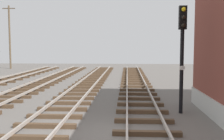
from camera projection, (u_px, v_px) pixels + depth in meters
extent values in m
plane|color=#605B56|center=(119.00, 135.00, 9.73)|extent=(80.00, 80.00, 0.00)
cube|color=#4C3826|center=(147.00, 133.00, 9.66)|extent=(2.50, 0.24, 0.18)
cube|color=#4C3826|center=(144.00, 121.00, 11.26)|extent=(2.50, 0.24, 0.18)
cube|color=#4C3826|center=(142.00, 112.00, 12.87)|extent=(2.50, 0.24, 0.18)
cube|color=#4C3826|center=(140.00, 104.00, 14.47)|extent=(2.50, 0.24, 0.18)
cube|color=#4C3826|center=(139.00, 99.00, 16.07)|extent=(2.50, 0.24, 0.18)
cube|color=#4C3826|center=(138.00, 94.00, 17.67)|extent=(2.50, 0.24, 0.18)
cube|color=#4C3826|center=(137.00, 90.00, 19.27)|extent=(2.50, 0.24, 0.18)
cube|color=#4C3826|center=(136.00, 87.00, 20.87)|extent=(2.50, 0.24, 0.18)
cube|color=#4C3826|center=(136.00, 84.00, 22.47)|extent=(2.50, 0.24, 0.18)
cube|color=#4C3826|center=(135.00, 81.00, 24.08)|extent=(2.50, 0.24, 0.18)
cube|color=#4C3826|center=(135.00, 79.00, 25.68)|extent=(2.50, 0.24, 0.18)
cube|color=#4C3826|center=(134.00, 77.00, 27.28)|extent=(2.50, 0.24, 0.18)
cube|color=#4C3826|center=(134.00, 75.00, 28.88)|extent=(2.50, 0.24, 0.18)
cube|color=#4C3826|center=(133.00, 74.00, 30.48)|extent=(2.50, 0.24, 0.18)
cube|color=#4C3826|center=(133.00, 73.00, 32.08)|extent=(2.50, 0.24, 0.18)
cube|color=#4C3826|center=(133.00, 71.00, 33.69)|extent=(2.50, 0.24, 0.18)
cube|color=#4C3826|center=(133.00, 70.00, 35.29)|extent=(2.50, 0.24, 0.18)
cube|color=#4C3826|center=(132.00, 69.00, 36.89)|extent=(2.50, 0.24, 0.18)
cube|color=#4C3826|center=(132.00, 68.00, 38.49)|extent=(2.50, 0.24, 0.18)
cube|color=#9E9389|center=(127.00, 129.00, 9.69)|extent=(0.08, 59.58, 0.14)
cube|color=#9E9389|center=(167.00, 129.00, 9.61)|extent=(0.08, 59.58, 0.14)
cube|color=#4C3826|center=(32.00, 138.00, 9.18)|extent=(2.50, 0.24, 0.18)
cube|color=#4C3826|center=(45.00, 126.00, 10.59)|extent=(2.50, 0.24, 0.18)
cube|color=#4C3826|center=(55.00, 116.00, 12.00)|extent=(2.50, 0.24, 0.18)
cube|color=#4C3826|center=(62.00, 109.00, 13.41)|extent=(2.50, 0.24, 0.18)
cube|color=#4C3826|center=(68.00, 103.00, 14.82)|extent=(2.50, 0.24, 0.18)
cube|color=#4C3826|center=(73.00, 98.00, 16.23)|extent=(2.50, 0.24, 0.18)
cube|color=#4C3826|center=(78.00, 94.00, 17.64)|extent=(2.50, 0.24, 0.18)
cube|color=#4C3826|center=(81.00, 90.00, 19.05)|extent=(2.50, 0.24, 0.18)
cube|color=#4C3826|center=(85.00, 87.00, 20.47)|extent=(2.50, 0.24, 0.18)
cube|color=#4C3826|center=(87.00, 85.00, 21.88)|extent=(2.50, 0.24, 0.18)
cube|color=#4C3826|center=(90.00, 82.00, 23.29)|extent=(2.50, 0.24, 0.18)
cube|color=#4C3826|center=(92.00, 80.00, 24.70)|extent=(2.50, 0.24, 0.18)
cube|color=#4C3826|center=(94.00, 79.00, 26.11)|extent=(2.50, 0.24, 0.18)
cube|color=#4C3826|center=(95.00, 77.00, 27.52)|extent=(2.50, 0.24, 0.18)
cube|color=#4C3826|center=(97.00, 75.00, 28.93)|extent=(2.50, 0.24, 0.18)
cube|color=#4C3826|center=(98.00, 74.00, 30.34)|extent=(2.50, 0.24, 0.18)
cube|color=#4C3826|center=(100.00, 73.00, 31.75)|extent=(2.50, 0.24, 0.18)
cube|color=#4C3826|center=(101.00, 72.00, 33.16)|extent=(2.50, 0.24, 0.18)
cube|color=#4C3826|center=(102.00, 71.00, 34.57)|extent=(2.50, 0.24, 0.18)
cube|color=#4C3826|center=(103.00, 70.00, 35.99)|extent=(2.50, 0.24, 0.18)
cube|color=#4C3826|center=(104.00, 69.00, 37.40)|extent=(2.50, 0.24, 0.18)
cube|color=#4C3826|center=(105.00, 68.00, 38.81)|extent=(2.50, 0.24, 0.18)
cube|color=#9E9389|center=(20.00, 127.00, 9.91)|extent=(0.08, 59.58, 0.14)
cube|color=#9E9389|center=(58.00, 128.00, 9.83)|extent=(0.08, 59.58, 0.14)
cube|color=#4C3826|center=(1.00, 101.00, 15.37)|extent=(2.50, 0.24, 0.18)
cube|color=#4C3826|center=(11.00, 97.00, 16.69)|extent=(2.50, 0.24, 0.18)
cube|color=#4C3826|center=(20.00, 93.00, 18.01)|extent=(2.50, 0.24, 0.18)
cube|color=#4C3826|center=(27.00, 90.00, 19.32)|extent=(2.50, 0.24, 0.18)
cube|color=#4C3826|center=(33.00, 87.00, 20.64)|extent=(2.50, 0.24, 0.18)
cube|color=#4C3826|center=(39.00, 85.00, 21.96)|extent=(2.50, 0.24, 0.18)
cube|color=#4C3826|center=(44.00, 82.00, 23.27)|extent=(2.50, 0.24, 0.18)
cube|color=#4C3826|center=(48.00, 81.00, 24.59)|extent=(2.50, 0.24, 0.18)
cube|color=#4C3826|center=(52.00, 79.00, 25.91)|extent=(2.50, 0.24, 0.18)
cube|color=#4C3826|center=(56.00, 77.00, 27.23)|extent=(2.50, 0.24, 0.18)
cube|color=#4C3826|center=(59.00, 76.00, 28.54)|extent=(2.50, 0.24, 0.18)
cube|color=#4C3826|center=(62.00, 75.00, 29.86)|extent=(2.50, 0.24, 0.18)
cube|color=#4C3826|center=(65.00, 73.00, 31.18)|extent=(2.50, 0.24, 0.18)
cube|color=#4C3826|center=(68.00, 72.00, 32.49)|extent=(2.50, 0.24, 0.18)
cube|color=#4C3826|center=(70.00, 71.00, 33.81)|extent=(2.50, 0.24, 0.18)
cube|color=#4C3826|center=(72.00, 70.00, 35.13)|extent=(2.50, 0.24, 0.18)
cube|color=#4C3826|center=(74.00, 69.00, 36.44)|extent=(2.50, 0.24, 0.18)
cube|color=#4C3826|center=(76.00, 69.00, 37.76)|extent=(2.50, 0.24, 0.18)
cube|color=#4C3826|center=(78.00, 68.00, 39.08)|extent=(2.50, 0.24, 0.18)
cube|color=#4C3826|center=(2.00, 82.00, 23.87)|extent=(2.50, 0.24, 0.18)
cube|color=#4C3826|center=(10.00, 79.00, 25.57)|extent=(2.50, 0.24, 0.18)
cube|color=#4C3826|center=(17.00, 77.00, 27.26)|extent=(2.50, 0.24, 0.18)
cube|color=#4C3826|center=(24.00, 75.00, 28.95)|extent=(2.50, 0.24, 0.18)
cube|color=#4C3826|center=(29.00, 74.00, 30.65)|extent=(2.50, 0.24, 0.18)
cube|color=#4C3826|center=(34.00, 72.00, 32.34)|extent=(2.50, 0.24, 0.18)
cube|color=#4C3826|center=(39.00, 71.00, 34.03)|extent=(2.50, 0.24, 0.18)
cube|color=#4C3826|center=(43.00, 70.00, 35.72)|extent=(2.50, 0.24, 0.18)
cube|color=#4C3826|center=(47.00, 69.00, 37.42)|extent=(2.50, 0.24, 0.18)
cube|color=#4C3826|center=(51.00, 68.00, 39.11)|extent=(2.50, 0.24, 0.18)
cylinder|color=black|center=(182.00, 72.00, 12.79)|extent=(0.18, 0.18, 4.01)
cube|color=black|center=(183.00, 18.00, 12.57)|extent=(0.36, 0.24, 1.10)
sphere|color=yellow|center=(184.00, 9.00, 12.36)|extent=(0.20, 0.20, 0.20)
sphere|color=black|center=(184.00, 17.00, 12.39)|extent=(0.20, 0.20, 0.20)
sphere|color=black|center=(183.00, 25.00, 12.42)|extent=(0.20, 0.20, 0.20)
cube|color=white|center=(182.00, 68.00, 12.64)|extent=(0.24, 0.03, 0.18)
cylinder|color=brown|center=(10.00, 37.00, 38.16)|extent=(0.24, 0.24, 8.96)
cube|color=#4C3D2D|center=(9.00, 8.00, 37.80)|extent=(1.80, 0.12, 0.12)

